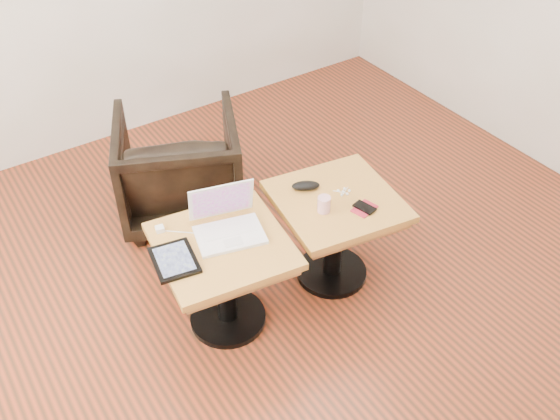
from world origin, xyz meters
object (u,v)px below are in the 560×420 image
side_table_right (335,219)px  striped_cup (324,204)px  laptop (227,223)px  armchair (179,167)px  side_table_left (224,264)px

side_table_right → striped_cup: (-0.12, -0.04, 0.18)m
laptop → armchair: 0.94m
side_table_right → striped_cup: bearing=-151.1°
side_table_right → armchair: bearing=122.5°
side_table_right → laptop: bearing=179.7°
side_table_right → armchair: 1.08m
laptop → side_table_left: bearing=-122.2°
armchair → side_table_right: bearing=138.2°
side_table_left → armchair: (0.23, 0.95, -0.08)m
side_table_left → laptop: 0.20m
side_table_left → striped_cup: 0.58m
laptop → striped_cup: bearing=-1.6°
side_table_left → side_table_right: (0.66, -0.03, 0.00)m
side_table_left → side_table_right: 0.66m
side_table_left → striped_cup: (0.54, -0.08, 0.18)m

